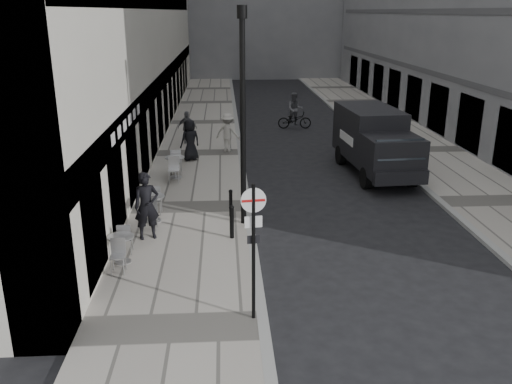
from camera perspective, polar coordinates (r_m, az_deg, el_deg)
The scene contains 15 objects.
sidewalk at distance 26.41m, azimuth -6.01°, elevation 4.03°, with size 4.00×60.00×0.12m, color #AAA499.
far_sidewalk at distance 28.14m, azimuth 17.04°, elevation 4.22°, with size 4.00×60.00×0.12m, color #AAA499.
walking_man at distance 16.35m, azimuth -11.44°, elevation -1.45°, with size 0.74×0.49×2.04m, color black.
sign_post at distance 11.49m, azimuth -0.27°, elevation -4.47°, with size 0.54×0.13×3.14m.
lamppost at distance 16.53m, azimuth -1.40°, elevation 8.78°, with size 0.30×0.30×6.67m.
bollard_near at distance 18.00m, azimuth -2.67°, elevation -1.23°, with size 0.11×0.11×0.85m, color black.
bollard_far at distance 16.24m, azimuth -2.57°, elevation -3.25°, with size 0.13×0.13×0.97m, color black.
panel_van at distance 23.42m, azimuth 12.34°, elevation 5.51°, with size 2.51×5.87×2.70m.
cyclist at distance 32.26m, azimuth 4.09°, elevation 8.12°, with size 1.98×0.77×2.11m.
pedestrian_a at distance 28.13m, azimuth -7.24°, elevation 6.76°, with size 0.98×0.41×1.67m, color slate.
pedestrian_b at distance 26.29m, azimuth -3.00°, elevation 6.27°, with size 1.21×0.69×1.87m, color #B8B3AA.
pedestrian_c at distance 24.87m, azimuth -6.95°, elevation 5.46°, with size 0.92×0.60×1.88m, color black.
cafe_table_near at distance 15.12m, azimuth -13.96°, elevation -5.62°, with size 0.71×1.59×0.91m.
cafe_table_mid at distance 17.80m, azimuth -10.82°, elevation -1.48°, with size 0.79×1.79×1.02m.
cafe_table_far at distance 22.37m, azimuth -8.51°, elevation 2.81°, with size 0.80×1.81×1.03m.
Camera 1 is at (-0.79, -7.56, 6.62)m, focal length 38.00 mm.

